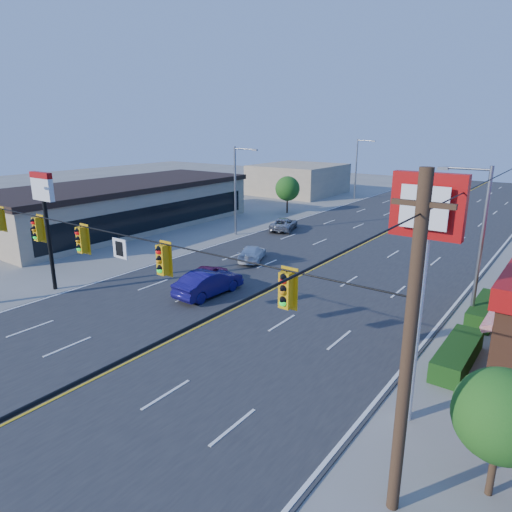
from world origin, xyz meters
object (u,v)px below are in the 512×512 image
Objects in this scene: pizza_hut_sign at (45,207)px; car_white at (252,254)px; signal_span at (100,257)px; car_silver at (284,225)px; car_blue at (209,284)px; car_magenta at (207,277)px; kfc_pylon at (423,252)px.

pizza_hut_sign is 1.78× the size of car_white.
pizza_hut_sign is (-10.88, 4.00, 0.30)m from signal_span.
car_silver is (2.70, 22.03, -4.59)m from pizza_hut_sign.
car_blue is (-2.38, 8.81, -4.13)m from signal_span.
signal_span reaches higher than car_white.
car_magenta is 1.07× the size of car_white.
car_silver is at bearing 131.22° from kfc_pylon.
car_magenta is 0.96× the size of car_silver.
car_blue is 1.07× the size of car_silver.
signal_span is 2.86× the size of kfc_pylon.
pizza_hut_sign is 1.60× the size of car_silver.
pizza_hut_sign is at bearing 19.16° from car_magenta.
kfc_pylon is 16.56m from car_magenta.
kfc_pylon reaches higher than car_silver.
kfc_pylon is 1.24× the size of pizza_hut_sign.
car_magenta is (-14.55, 5.82, -5.34)m from kfc_pylon.
car_white is at bearing 62.32° from pizza_hut_sign.
car_blue is 7.56m from car_white.
kfc_pylon is at bearing 162.72° from car_blue.
car_magenta is 0.89× the size of car_blue.
car_magenta is 1.45m from car_blue.
car_silver is (-8.18, 26.03, -4.29)m from signal_span.
car_blue is 18.17m from car_silver.
kfc_pylon is 29.79m from car_silver.
kfc_pylon is (11.12, 4.00, 1.16)m from signal_span.
signal_span is 10.02m from car_blue.
car_blue is (-13.50, 4.81, -5.29)m from kfc_pylon.
kfc_pylon is at bearing 0.00° from pizza_hut_sign.
car_silver reaches higher than car_white.
car_white is (-1.13, 6.23, -0.14)m from car_magenta.
pizza_hut_sign reaches higher than car_blue.
car_silver is (-4.75, 16.21, -0.10)m from car_magenta.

